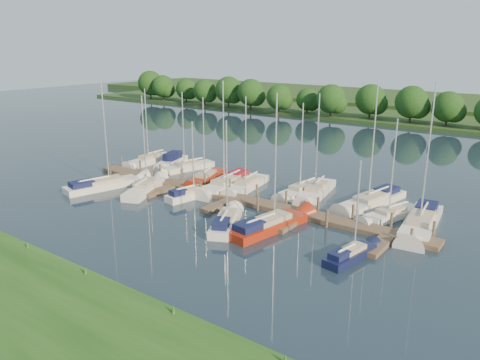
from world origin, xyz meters
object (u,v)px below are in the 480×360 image
Objects in this scene: dock at (232,200)px; sailboat_s_2 at (191,195)px; motorboat at (172,162)px; sailboat_n_0 at (150,161)px; sailboat_n_5 at (247,186)px.

sailboat_s_2 is (-4.07, -1.55, 0.13)m from dock.
sailboat_n_0 is at bearing 6.07° from motorboat.
sailboat_n_0 is (-18.28, 6.19, 0.08)m from dock.
dock is 4.36m from sailboat_s_2.
sailboat_n_5 is at bearing 76.18° from sailboat_s_2.
sailboat_n_5 is (-1.30, 4.47, 0.08)m from dock.
sailboat_s_2 is (14.20, -7.74, 0.05)m from sailboat_n_0.
dock is 19.30m from sailboat_n_0.
sailboat_n_5 is at bearing 106.22° from dock.
motorboat is at bearing 154.53° from dock.
sailboat_n_0 reaches higher than motorboat.
dock is at bearing 98.13° from sailboat_n_5.
dock is 4.80× the size of sailboat_s_2.
sailboat_n_0 reaches higher than sailboat_s_2.
dock is at bearing 139.80° from motorboat.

